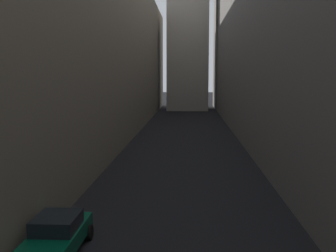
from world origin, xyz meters
TOP-DOWN VIEW (x-y plane):
  - ground_plane at (0.00, 48.00)m, footprint 264.00×264.00m
  - building_block_left at (-12.45, 50.00)m, footprint 13.90×108.00m
  - building_block_right at (11.69, 50.00)m, footprint 12.39×108.00m
  - parked_car_left_far at (-4.40, 25.83)m, footprint 1.89×4.19m

SIDE VIEW (x-z plane):
  - ground_plane at x=0.00m, z-range 0.00..0.00m
  - parked_car_left_far at x=-4.40m, z-range 0.02..1.51m
  - building_block_left at x=-12.45m, z-range 0.00..19.06m
  - building_block_right at x=11.69m, z-range 0.00..25.07m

